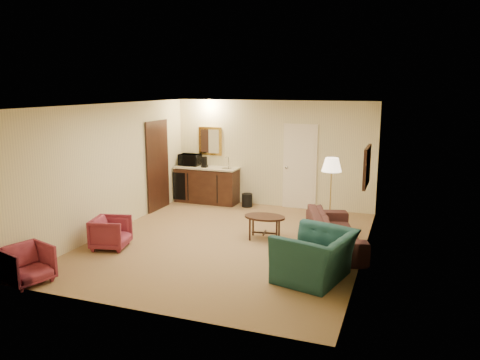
% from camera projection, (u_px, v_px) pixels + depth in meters
% --- Properties ---
extents(ground, '(6.00, 6.00, 0.00)m').
position_uv_depth(ground, '(228.00, 242.00, 8.95)').
color(ground, '#96714C').
rests_on(ground, ground).
extents(room_walls, '(5.02, 6.01, 2.61)m').
position_uv_depth(room_walls, '(237.00, 148.00, 9.36)').
color(room_walls, beige).
rests_on(room_walls, ground).
extents(wetbar_cabinet, '(1.64, 0.58, 0.92)m').
position_uv_depth(wetbar_cabinet, '(207.00, 185.00, 11.92)').
color(wetbar_cabinet, '#3A1F12').
rests_on(wetbar_cabinet, ground).
extents(sofa, '(1.25, 2.23, 0.84)m').
position_uv_depth(sofa, '(335.00, 226.00, 8.58)').
color(sofa, black).
rests_on(sofa, ground).
extents(teal_armchair, '(1.02, 1.31, 1.02)m').
position_uv_depth(teal_armchair, '(315.00, 248.00, 7.13)').
color(teal_armchair, '#1C4644').
rests_on(teal_armchair, ground).
extents(rose_chair_near, '(0.71, 0.74, 0.64)m').
position_uv_depth(rose_chair_near, '(111.00, 231.00, 8.57)').
color(rose_chair_near, maroon).
rests_on(rose_chair_near, ground).
extents(rose_chair_far, '(0.75, 0.77, 0.64)m').
position_uv_depth(rose_chair_far, '(27.00, 263.00, 7.03)').
color(rose_chair_far, maroon).
rests_on(rose_chair_far, ground).
extents(coffee_table, '(0.86, 0.64, 0.46)m').
position_uv_depth(coffee_table, '(265.00, 227.00, 9.10)').
color(coffee_table, black).
rests_on(coffee_table, ground).
extents(floor_lamp, '(0.51, 0.51, 1.53)m').
position_uv_depth(floor_lamp, '(331.00, 194.00, 9.52)').
color(floor_lamp, '#B28F3B').
rests_on(floor_lamp, ground).
extents(waste_bin, '(0.31, 0.31, 0.33)m').
position_uv_depth(waste_bin, '(247.00, 200.00, 11.54)').
color(waste_bin, black).
rests_on(waste_bin, ground).
extents(microwave, '(0.54, 0.31, 0.36)m').
position_uv_depth(microwave, '(190.00, 158.00, 12.03)').
color(microwave, black).
rests_on(microwave, wetbar_cabinet).
extents(coffee_maker, '(0.18, 0.18, 0.27)m').
position_uv_depth(coffee_maker, '(204.00, 162.00, 11.76)').
color(coffee_maker, black).
rests_on(coffee_maker, wetbar_cabinet).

